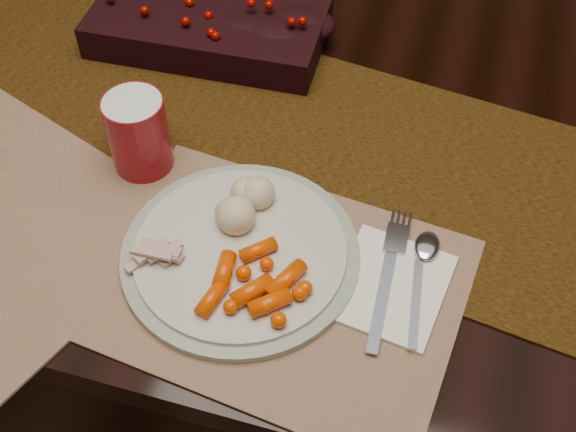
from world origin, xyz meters
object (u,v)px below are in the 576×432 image
(centerpiece, at_px, (208,22))
(mashed_potatoes, at_px, (236,197))
(dinner_plate, at_px, (240,253))
(dining_table, at_px, (310,250))
(turkey_shreds, at_px, (148,254))
(napkin, at_px, (391,286))
(placemat_main, at_px, (274,284))
(baby_carrots, at_px, (252,277))
(red_cup, at_px, (138,134))

(centerpiece, height_order, mashed_potatoes, centerpiece)
(centerpiece, height_order, dinner_plate, centerpiece)
(dining_table, distance_m, turkey_shreds, 0.54)
(dinner_plate, distance_m, turkey_shreds, 0.11)
(dining_table, bearing_deg, turkey_shreds, -107.84)
(turkey_shreds, bearing_deg, napkin, 9.76)
(mashed_potatoes, bearing_deg, centerpiece, 115.37)
(placemat_main, relative_size, turkey_shreds, 5.74)
(turkey_shreds, bearing_deg, placemat_main, 6.11)
(placemat_main, bearing_deg, dining_table, 103.03)
(dinner_plate, bearing_deg, mashed_potatoes, 111.39)
(baby_carrots, height_order, napkin, baby_carrots)
(dinner_plate, distance_m, baby_carrots, 0.05)
(dinner_plate, bearing_deg, centerpiece, 114.79)
(baby_carrots, xyz_separation_m, turkey_shreds, (-0.13, -0.00, -0.00))
(placemat_main, xyz_separation_m, mashed_potatoes, (-0.07, 0.08, 0.04))
(dinner_plate, relative_size, baby_carrots, 2.31)
(placemat_main, relative_size, napkin, 3.02)
(mashed_potatoes, height_order, red_cup, red_cup)
(dinner_plate, relative_size, napkin, 2.02)
(centerpiece, distance_m, turkey_shreds, 0.43)
(red_cup, bearing_deg, centerpiece, 91.24)
(centerpiece, distance_m, dinner_plate, 0.42)
(mashed_potatoes, bearing_deg, dinner_plate, -68.61)
(placemat_main, bearing_deg, centerpiece, 125.93)
(centerpiece, xyz_separation_m, turkey_shreds, (0.08, -0.42, -0.01))
(placemat_main, distance_m, red_cup, 0.26)
(turkey_shreds, xyz_separation_m, red_cup, (-0.07, 0.15, 0.03))
(baby_carrots, xyz_separation_m, mashed_potatoes, (-0.05, 0.10, 0.01))
(dining_table, height_order, baby_carrots, baby_carrots)
(centerpiece, relative_size, mashed_potatoes, 4.12)
(baby_carrots, bearing_deg, red_cup, 142.58)
(turkey_shreds, bearing_deg, dining_table, 72.16)
(placemat_main, xyz_separation_m, red_cup, (-0.22, 0.14, 0.06))
(baby_carrots, bearing_deg, placemat_main, 36.41)
(dinner_plate, bearing_deg, dining_table, 87.43)
(red_cup, bearing_deg, placemat_main, -31.89)
(centerpiece, distance_m, placemat_main, 0.47)
(dining_table, height_order, napkin, napkin)
(napkin, bearing_deg, red_cup, 171.78)
(napkin, bearing_deg, centerpiece, 141.95)
(placemat_main, bearing_deg, mashed_potatoes, 137.95)
(baby_carrots, bearing_deg, mashed_potatoes, 117.46)
(dinner_plate, distance_m, red_cup, 0.21)
(dining_table, relative_size, mashed_potatoes, 21.19)
(baby_carrots, bearing_deg, dinner_plate, 124.99)
(dining_table, height_order, turkey_shreds, turkey_shreds)
(red_cup, bearing_deg, baby_carrots, -37.42)
(turkey_shreds, relative_size, red_cup, 0.69)
(baby_carrots, distance_m, red_cup, 0.25)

